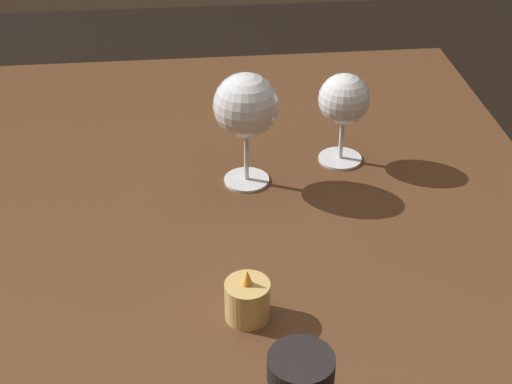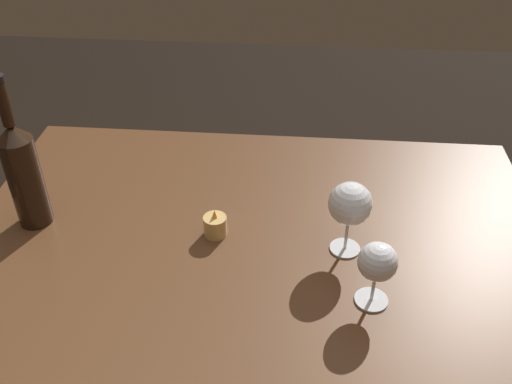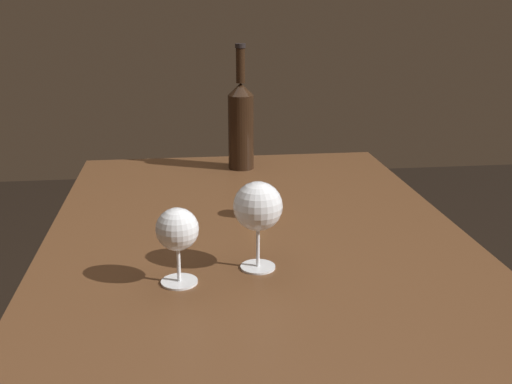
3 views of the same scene
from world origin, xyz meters
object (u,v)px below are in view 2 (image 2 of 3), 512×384
Objects in this scene: wine_glass_left at (350,205)px; votive_candle at (215,226)px; wine_bottle at (23,172)px; wine_glass_right at (377,263)px.

wine_glass_left is 2.53× the size of votive_candle.
wine_glass_left is 0.30m from votive_candle.
wine_bottle is at bearing 178.17° from votive_candle.
wine_glass_right is at bearing -27.48° from votive_candle.
wine_glass_left is 0.16m from wine_glass_right.
votive_candle is at bearing -1.83° from wine_bottle.
wine_glass_right is 2.10× the size of votive_candle.
wine_bottle reaches higher than wine_glass_right.
wine_glass_left reaches higher than wine_glass_right.
votive_candle is (-0.33, 0.17, -0.08)m from wine_glass_right.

